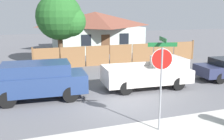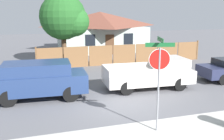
# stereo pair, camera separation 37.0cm
# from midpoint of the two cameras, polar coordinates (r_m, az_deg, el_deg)

# --- Properties ---
(ground_plane) EXTENTS (80.00, 80.00, 0.00)m
(ground_plane) POSITION_cam_midpoint_polar(r_m,az_deg,el_deg) (12.56, 2.64, -7.74)
(ground_plane) COLOR slate
(wooden_fence) EXTENTS (14.18, 0.12, 1.72)m
(wooden_fence) POSITION_cam_midpoint_polar(r_m,az_deg,el_deg) (21.78, 3.17, 3.41)
(wooden_fence) COLOR brown
(wooden_fence) RESTS_ON ground
(house) EXTENTS (9.58, 8.04, 4.21)m
(house) POSITION_cam_midpoint_polar(r_m,az_deg,el_deg) (29.85, -2.25, 8.68)
(house) COLOR #B2C1B7
(house) RESTS_ON ground
(oak_tree) EXTENTS (3.82, 3.64, 5.72)m
(oak_tree) POSITION_cam_midpoint_polar(r_m,az_deg,el_deg) (21.27, -9.65, 11.12)
(oak_tree) COLOR brown
(oak_tree) RESTS_ON ground
(red_suv) EXTENTS (4.77, 2.23, 1.88)m
(red_suv) POSITION_cam_midpoint_polar(r_m,az_deg,el_deg) (13.67, -14.80, -1.91)
(red_suv) COLOR navy
(red_suv) RESTS_ON ground
(orange_pickup) EXTENTS (5.14, 2.32, 1.73)m
(orange_pickup) POSITION_cam_midpoint_polar(r_m,az_deg,el_deg) (15.26, 9.39, -0.81)
(orange_pickup) COLOR silver
(orange_pickup) RESTS_ON ground
(stop_sign) EXTENTS (1.02, 0.92, 3.50)m
(stop_sign) POSITION_cam_midpoint_polar(r_m,az_deg,el_deg) (9.52, 11.34, 0.43)
(stop_sign) COLOR gray
(stop_sign) RESTS_ON ground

